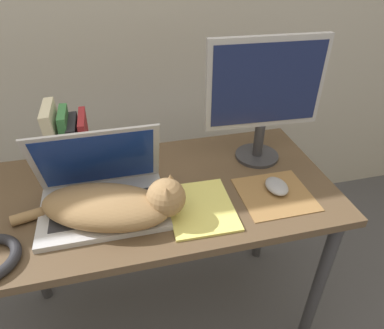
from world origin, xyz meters
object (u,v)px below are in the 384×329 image
object	(u,v)px
external_monitor	(265,94)
notepad	(201,207)
laptop	(102,193)
computer_mouse	(277,186)
cat	(115,205)
book_row	(69,142)

from	to	relation	value
external_monitor	notepad	world-z (taller)	external_monitor
laptop	notepad	world-z (taller)	laptop
external_monitor	computer_mouse	world-z (taller)	external_monitor
laptop	notepad	bearing A→B (deg)	-16.13
notepad	laptop	bearing A→B (deg)	163.87
cat	computer_mouse	bearing A→B (deg)	1.76
cat	notepad	distance (m)	0.26
laptop	book_row	xyz separation A→B (m)	(-0.10, 0.23, 0.06)
external_monitor	book_row	xyz separation A→B (m)	(-0.66, 0.09, -0.14)
computer_mouse	book_row	size ratio (longest dim) A/B	0.39
cat	external_monitor	world-z (taller)	external_monitor
computer_mouse	laptop	bearing A→B (deg)	174.13
external_monitor	cat	bearing A→B (deg)	-157.69
external_monitor	notepad	size ratio (longest dim) A/B	1.78
laptop	cat	xyz separation A→B (m)	(0.04, -0.07, 0.01)
cat	external_monitor	size ratio (longest dim) A/B	1.13
laptop	notepad	size ratio (longest dim) A/B	1.50
notepad	cat	bearing A→B (deg)	177.57
laptop	external_monitor	world-z (taller)	external_monitor
laptop	external_monitor	bearing A→B (deg)	14.36
laptop	external_monitor	size ratio (longest dim) A/B	0.85
cat	external_monitor	bearing A→B (deg)	22.31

